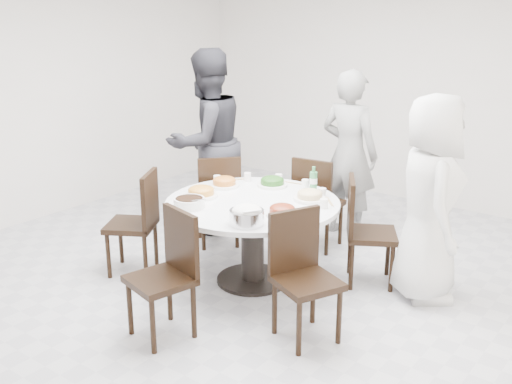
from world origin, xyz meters
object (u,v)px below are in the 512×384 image
Objects in this scene: chair_s at (160,277)px; chair_se at (307,279)px; dining_table at (253,242)px; soup_bowl at (189,203)px; diner_middle at (349,154)px; rice_bowl at (247,217)px; chair_nw at (218,199)px; diner_right at (430,199)px; beverage_bottle at (313,179)px; chair_n at (319,202)px; chair_sw at (131,223)px; chair_ne at (372,232)px; diner_left at (207,142)px.

chair_s and chair_se have the same top height.
soup_bowl reaches higher than dining_table.
diner_middle is (-0.82, 2.06, 0.40)m from chair_se.
rice_bowl is at bearing 97.52° from diner_middle.
dining_table is 5.80× the size of soup_bowl.
chair_se is 3.55× the size of rice_bowl.
chair_nw reaches higher than soup_bowl.
chair_nw is at bearing 59.83° from diner_right.
soup_bowl is 1.11× the size of beverage_bottle.
beverage_bottle reaches higher than chair_se.
diner_middle is 6.56× the size of rice_bowl.
chair_se is at bearing -59.47° from beverage_bottle.
chair_n is 1.86m from chair_sw.
soup_bowl is at bearing 130.54° from chair_s.
chair_nw is at bearing 148.98° from dining_table.
chair_sw reaches higher than dining_table.
chair_nw is 0.54× the size of diner_middle.
chair_n reaches higher than soup_bowl.
rice_bowl reaches higher than soup_bowl.
beverage_bottle is (-1.04, -0.11, 0.01)m from diner_right.
chair_nw is 3.55× the size of rice_bowl.
chair_sw is 3.67× the size of soup_bowl.
chair_s is at bearing -63.17° from soup_bowl.
chair_sw is 1.91m from chair_se.
rice_bowl is (-0.99, -1.14, -0.05)m from diner_right.
chair_ne is at bearing 135.28° from chair_nw.
chair_s is at bearing 27.61° from chair_sw.
chair_nw reaches higher than rice_bowl.
diner_right is at bearing 68.51° from chair_s.
dining_table is 0.98m from chair_nw.
beverage_bottle is at bearing 95.81° from chair_s.
soup_bowl is (-1.62, -1.11, -0.07)m from diner_right.
diner_left is (-2.02, 0.13, 0.50)m from chair_ne.
diner_right is at bearing 6.23° from beverage_bottle.
chair_sw is 2.35m from diner_middle.
diner_right is at bearing 156.69° from chair_n.
beverage_bottle is at bearing 101.53° from diner_middle.
diner_middle is 0.90× the size of diner_left.
diner_right reaches higher than chair_ne.
chair_s is 2.24m from diner_right.
rice_bowl is at bearing -87.46° from beverage_bottle.
beverage_bottle is (0.23, 1.69, 0.39)m from chair_s.
rice_bowl is (0.27, -1.52, 0.33)m from chair_n.
soup_bowl is at bearing 177.25° from rice_bowl.
chair_n is at bearing 115.23° from chair_sw.
chair_s is at bearing -112.89° from rice_bowl.
chair_ne is at bearing 130.17° from diner_middle.
soup_bowl is (-1.16, -1.05, 0.31)m from chair_ne.
chair_n and chair_nw have the same top height.
chair_n is at bearing 114.53° from diner_left.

